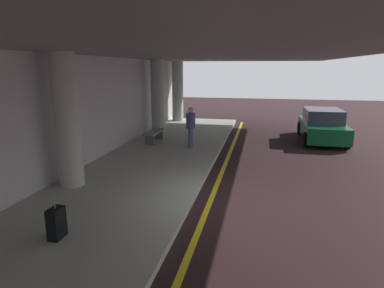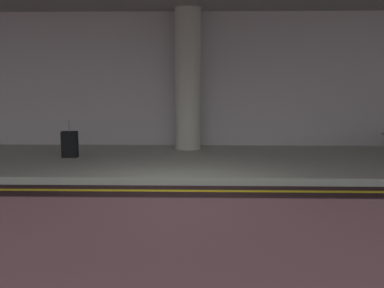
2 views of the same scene
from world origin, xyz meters
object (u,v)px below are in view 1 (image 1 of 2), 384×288
car_dark_green (322,126)px  suitcase_upright_primary (56,223)px  support_column_right_mid (178,91)px  traveler_with_luggage (191,125)px  bench_metal (154,134)px  support_column_center (158,97)px  support_column_left_mid (67,121)px

car_dark_green → suitcase_upright_primary: 12.92m
support_column_right_mid → traveler_with_luggage: 7.36m
car_dark_green → bench_metal: (-2.52, 7.49, -0.21)m
traveler_with_luggage → suitcase_upright_primary: traveler_with_luggage is taller
traveler_with_luggage → suitcase_upright_primary: bearing=-51.4°
traveler_with_luggage → suitcase_upright_primary: (-7.84, 0.96, -0.65)m
support_column_center → bench_metal: (-2.19, -0.51, -1.47)m
support_column_center → car_dark_green: 8.11m
support_column_center → support_column_left_mid: bearing=180.0°
car_dark_green → traveler_with_luggage: (-3.26, 5.66, 0.40)m
support_column_center → suitcase_upright_primary: support_column_center is taller
support_column_center → traveler_with_luggage: support_column_center is taller
support_column_right_mid → bench_metal: 6.39m
support_column_left_mid → car_dark_green: 11.62m
support_column_right_mid → bench_metal: size_ratio=2.28×
car_dark_green → suitcase_upright_primary: (-11.10, 6.62, -0.25)m
support_column_center → bench_metal: support_column_center is taller
car_dark_green → traveler_with_luggage: 6.54m
support_column_left_mid → suitcase_upright_primary: (-2.77, -1.39, -1.51)m
traveler_with_luggage → bench_metal: traveler_with_luggage is taller
support_column_left_mid → bench_metal: 6.01m
traveler_with_luggage → suitcase_upright_primary: 7.93m
suitcase_upright_primary → traveler_with_luggage: bearing=-14.1°
support_column_left_mid → support_column_right_mid: same height
support_column_center → car_dark_green: support_column_center is taller
support_column_center → support_column_right_mid: size_ratio=1.00×
support_column_right_mid → car_dark_green: support_column_right_mid is taller
car_dark_green → suitcase_upright_primary: size_ratio=4.56×
support_column_right_mid → traveler_with_luggage: support_column_right_mid is taller
car_dark_green → support_column_right_mid: bearing=69.3°
support_column_left_mid → car_dark_green: support_column_left_mid is taller
support_column_center → bench_metal: 2.69m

